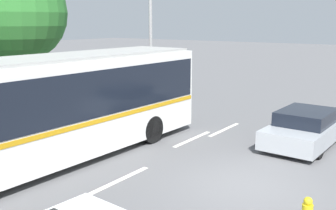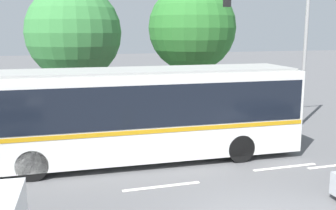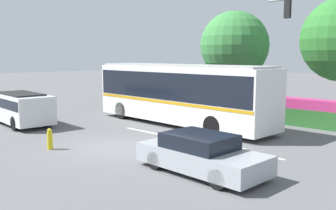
# 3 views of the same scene
# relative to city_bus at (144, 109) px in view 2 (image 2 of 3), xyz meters

# --- Properties ---
(city_bus) EXTENTS (11.27, 2.93, 3.28)m
(city_bus) POSITION_rel_city_bus_xyz_m (0.00, 0.00, 0.00)
(city_bus) COLOR silver
(city_bus) RESTS_ON ground
(traffic_light_pole) EXTENTS (5.28, 0.24, 6.78)m
(traffic_light_pole) POSITION_rel_city_bus_xyz_m (7.42, 3.03, 2.66)
(traffic_light_pole) COLOR gray
(traffic_light_pole) RESTS_ON ground
(flowering_hedge) EXTENTS (8.98, 1.01, 1.46)m
(flowering_hedge) POSITION_rel_city_bus_xyz_m (3.00, 4.44, -1.15)
(flowering_hedge) COLOR #286028
(flowering_hedge) RESTS_ON ground
(street_tree_left) EXTENTS (4.88, 4.88, 6.92)m
(street_tree_left) POSITION_rel_city_bus_xyz_m (-1.82, 7.74, 2.61)
(street_tree_left) COLOR brown
(street_tree_left) RESTS_ON ground
(street_tree_centre) EXTENTS (5.20, 5.20, 7.35)m
(street_tree_centre) POSITION_rel_city_bus_xyz_m (5.17, 9.18, 2.87)
(street_tree_centre) COLOR brown
(street_tree_centre) RESTS_ON ground
(lane_stripe_near) EXTENTS (2.40, 0.16, 0.01)m
(lane_stripe_near) POSITION_rel_city_bus_xyz_m (4.41, -2.21, -1.86)
(lane_stripe_near) COLOR silver
(lane_stripe_near) RESTS_ON ground
(lane_stripe_far) EXTENTS (2.40, 0.16, 0.01)m
(lane_stripe_far) POSITION_rel_city_bus_xyz_m (-0.10, -2.63, -1.86)
(lane_stripe_far) COLOR silver
(lane_stripe_far) RESTS_ON ground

